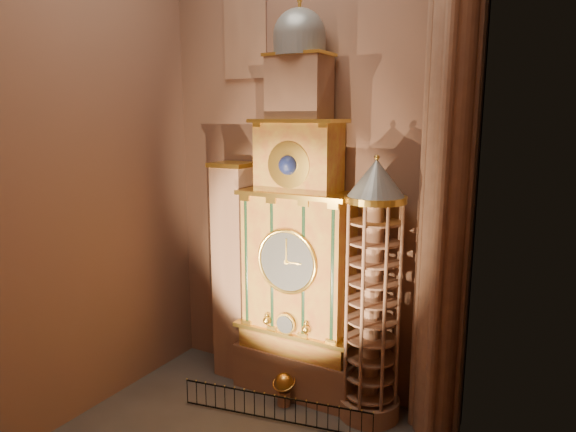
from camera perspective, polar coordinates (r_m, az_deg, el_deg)
The scene contains 10 objects.
wall_back at distance 22.34m, azimuth 2.45°, elevation 7.85°, with size 22.00×22.00×0.00m, color brown.
wall_left at distance 22.05m, azimuth -21.71°, elevation 7.05°, with size 22.00×22.00×0.00m, color brown.
wall_right at distance 14.30m, azimuth 16.85°, elevation 5.66°, with size 22.00×22.00×0.00m, color brown.
astronomical_clock at distance 22.09m, azimuth 1.14°, elevation -3.54°, with size 5.60×2.41×16.70m.
portrait_tower at distance 24.24m, azimuth -6.00°, elevation -6.03°, with size 1.80×1.60×10.20m.
stair_turret at distance 20.92m, azimuth 9.36°, elevation -8.57°, with size 2.50×2.50×10.80m.
gothic_pier at distance 19.36m, azimuth 17.50°, elevation 6.88°, with size 2.04×2.04×22.00m.
stained_glass_window at distance 24.24m, azimuth -4.79°, elevation 21.12°, with size 2.20×0.14×5.20m.
celestial_globe at distance 23.12m, azimuth -0.45°, elevation -18.37°, with size 1.13×1.08×1.47m.
iron_railing at distance 22.21m, azimuth -1.49°, elevation -20.56°, with size 7.87×1.53×1.10m.
Camera 1 is at (10.06, -13.91, 12.20)m, focal length 32.00 mm.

